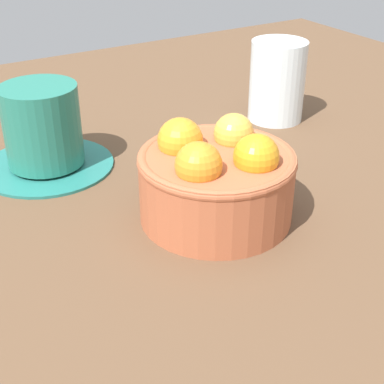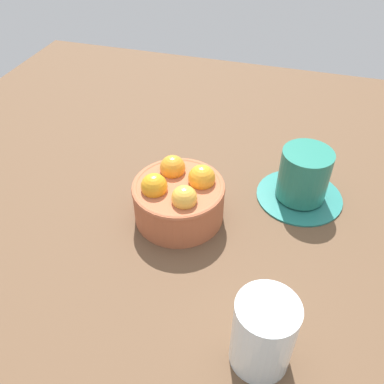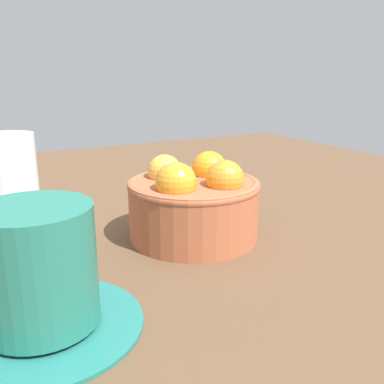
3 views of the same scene
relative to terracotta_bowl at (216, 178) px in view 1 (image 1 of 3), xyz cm
name	(u,v)px [view 1 (image 1 of 3)]	position (x,y,z in cm)	size (l,w,h in cm)	color
ground_plane	(215,239)	(0.00, 0.03, -6.42)	(111.85, 116.52, 4.99)	brown
terracotta_bowl	(216,178)	(0.00, 0.00, 0.00)	(13.64, 13.64, 8.73)	#AD5938
coffee_cup	(43,133)	(-17.24, -9.64, -0.04)	(13.67, 13.67, 8.79)	#237067
water_glass	(277,81)	(-15.47, 18.99, 0.91)	(6.70, 6.70, 9.67)	silver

